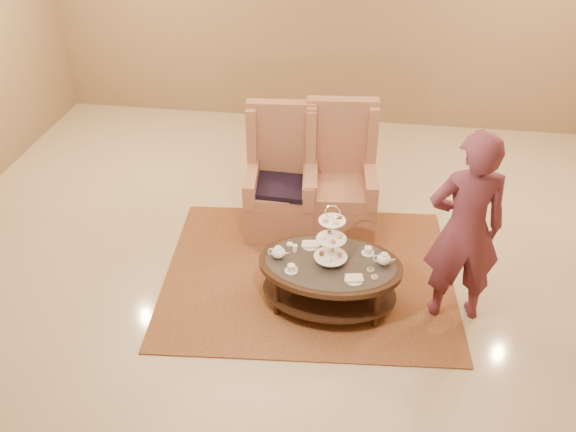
% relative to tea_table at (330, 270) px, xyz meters
% --- Properties ---
extents(ground, '(8.00, 8.00, 0.00)m').
position_rel_tea_table_xyz_m(ground, '(-0.29, 0.08, -0.39)').
color(ground, beige).
rests_on(ground, ground).
extents(ceiling, '(8.00, 8.00, 0.02)m').
position_rel_tea_table_xyz_m(ceiling, '(-0.29, 0.08, -0.39)').
color(ceiling, beige).
rests_on(ceiling, ground).
extents(rug, '(2.99, 2.57, 0.01)m').
position_rel_tea_table_xyz_m(rug, '(-0.23, 0.39, -0.39)').
color(rug, '#966335').
rests_on(rug, ground).
extents(tea_table, '(1.33, 0.94, 1.09)m').
position_rel_tea_table_xyz_m(tea_table, '(0.00, 0.00, 0.00)').
color(tea_table, black).
rests_on(tea_table, ground).
extents(armchair_left, '(0.80, 0.82, 1.35)m').
position_rel_tea_table_xyz_m(armchair_left, '(-0.65, 1.28, 0.06)').
color(armchair_left, '#B07053').
rests_on(armchair_left, ground).
extents(armchair_right, '(0.81, 0.84, 1.38)m').
position_rel_tea_table_xyz_m(armchair_right, '(-0.03, 1.38, 0.07)').
color(armchair_right, '#B07053').
rests_on(armchair_right, ground).
extents(person, '(0.72, 0.53, 1.84)m').
position_rel_tea_table_xyz_m(person, '(1.12, 0.05, 0.52)').
color(person, '#602937').
rests_on(person, ground).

